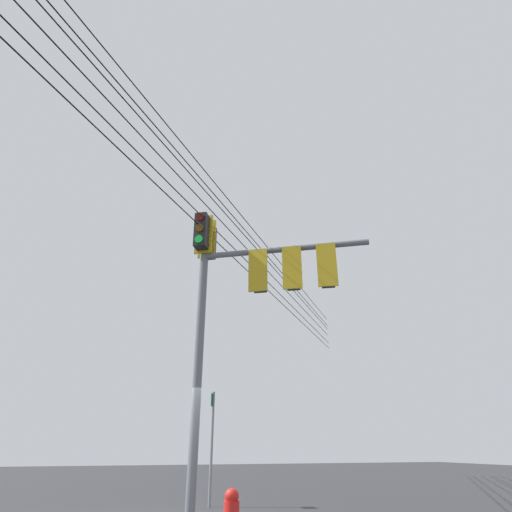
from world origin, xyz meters
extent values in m
cylinder|color=slate|center=(0.19, -0.65, 3.25)|extent=(0.20, 0.20, 6.51)
cylinder|color=slate|center=(-0.76, -2.38, 5.62)|extent=(2.02, 3.53, 0.14)
cube|color=black|center=(0.45, -0.79, 6.17)|extent=(0.41, 0.41, 0.90)
cube|color=#B29319|center=(0.30, -0.71, 6.17)|extent=(0.25, 0.41, 1.04)
cylinder|color=#360503|center=(0.59, -0.87, 6.47)|extent=(0.12, 0.19, 0.20)
cylinder|color=#3C2703|center=(0.59, -0.87, 6.17)|extent=(0.12, 0.19, 0.20)
cylinder|color=green|center=(0.59, -0.87, 5.87)|extent=(0.12, 0.19, 0.20)
cube|color=black|center=(-0.08, -0.50, 6.17)|extent=(0.41, 0.41, 0.90)
cube|color=#B29319|center=(0.07, -0.59, 6.17)|extent=(0.25, 0.41, 1.04)
cylinder|color=#360503|center=(-0.22, -0.43, 6.47)|extent=(0.12, 0.19, 0.20)
cylinder|color=#3C2703|center=(-0.22, -0.43, 6.17)|extent=(0.12, 0.19, 0.20)
cylinder|color=green|center=(-0.22, -0.43, 5.87)|extent=(0.12, 0.19, 0.20)
cube|color=black|center=(-0.48, -1.86, 5.07)|extent=(0.41, 0.41, 0.90)
cube|color=#B29319|center=(-0.63, -1.78, 5.07)|extent=(0.25, 0.40, 1.04)
cylinder|color=#360503|center=(-0.34, -1.95, 5.37)|extent=(0.13, 0.19, 0.20)
cylinder|color=#3C2703|center=(-0.34, -1.95, 5.07)|extent=(0.13, 0.19, 0.20)
cylinder|color=green|center=(-0.34, -1.95, 4.77)|extent=(0.13, 0.19, 0.20)
cube|color=black|center=(-0.86, -2.55, 5.07)|extent=(0.40, 0.40, 0.90)
cube|color=#B29319|center=(-1.01, -2.48, 5.07)|extent=(0.23, 0.41, 1.04)
cylinder|color=#360503|center=(-0.71, -2.63, 5.37)|extent=(0.12, 0.19, 0.20)
cylinder|color=#3C2703|center=(-0.71, -2.63, 5.07)|extent=(0.12, 0.19, 0.20)
cylinder|color=green|center=(-0.71, -2.63, 4.77)|extent=(0.12, 0.19, 0.20)
cube|color=black|center=(-1.24, -3.24, 5.07)|extent=(0.40, 0.40, 0.90)
cube|color=#B29319|center=(-1.39, -3.17, 5.07)|extent=(0.24, 0.41, 1.04)
cylinder|color=#360503|center=(-1.09, -3.32, 5.37)|extent=(0.12, 0.19, 0.20)
cylinder|color=#3C2703|center=(-1.09, -3.32, 5.07)|extent=(0.12, 0.19, 0.20)
cylinder|color=green|center=(-1.09, -3.32, 4.77)|extent=(0.12, 0.19, 0.20)
cylinder|color=slate|center=(2.54, -1.49, 1.35)|extent=(0.07, 0.07, 2.71)
cube|color=#0C7238|center=(2.55, -1.45, 2.50)|extent=(0.35, 0.11, 0.31)
cube|color=white|center=(2.55, -1.44, 2.50)|extent=(0.29, 0.08, 0.25)
sphere|color=red|center=(-2.58, -0.79, 0.71)|extent=(0.20, 0.20, 0.20)
cylinder|color=black|center=(1.23, -1.44, 6.34)|extent=(22.99, 17.47, 0.43)
cylinder|color=black|center=(1.23, -1.44, 6.64)|extent=(22.99, 17.47, 0.43)
cylinder|color=black|center=(1.23, -1.44, 7.07)|extent=(22.99, 17.47, 0.43)
cylinder|color=black|center=(1.23, -1.44, 7.46)|extent=(22.99, 17.47, 0.43)
cylinder|color=black|center=(1.23, -1.44, 7.66)|extent=(22.99, 17.47, 0.43)
cylinder|color=black|center=(1.23, -1.44, 8.03)|extent=(22.99, 17.47, 0.43)
camera|label=1|loc=(-9.17, 0.85, 1.34)|focal=29.39mm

